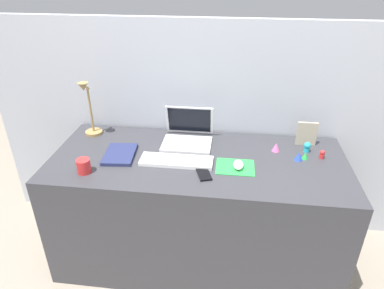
{
  "coord_description": "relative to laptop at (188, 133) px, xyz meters",
  "views": [
    {
      "loc": [
        0.18,
        -1.7,
        1.76
      ],
      "look_at": [
        -0.03,
        0.0,
        0.83
      ],
      "focal_mm": 32.32,
      "sensor_mm": 36.0,
      "label": 1
    }
  ],
  "objects": [
    {
      "name": "coffee_mug",
      "position": [
        -0.51,
        -0.43,
        -0.01
      ],
      "size": [
        0.07,
        0.07,
        0.08
      ],
      "primitive_type": "cylinder",
      "color": "red",
      "rests_on": "desk"
    },
    {
      "name": "ground_plane",
      "position": [
        0.09,
        -0.21,
        -0.79
      ],
      "size": [
        6.0,
        6.0,
        0.0
      ],
      "primitive_type": "plane",
      "color": "gray"
    },
    {
      "name": "keyboard",
      "position": [
        -0.03,
        -0.27,
        -0.04
      ],
      "size": [
        0.41,
        0.13,
        0.02
      ],
      "primitive_type": "cube",
      "color": "white",
      "rests_on": "desk"
    },
    {
      "name": "desk",
      "position": [
        0.09,
        -0.21,
        -0.42
      ],
      "size": [
        1.71,
        0.72,
        0.74
      ],
      "primitive_type": "cube",
      "color": "#38383D",
      "rests_on": "ground_plane"
    },
    {
      "name": "toy_figurine_cyan",
      "position": [
        0.72,
        -0.05,
        -0.02
      ],
      "size": [
        0.04,
        0.04,
        0.06
      ],
      "color": "#28B7CC",
      "rests_on": "desk"
    },
    {
      "name": "desk_lamp",
      "position": [
        -0.63,
        0.0,
        0.12
      ],
      "size": [
        0.11,
        0.14,
        0.36
      ],
      "color": "#A5844C",
      "rests_on": "desk"
    },
    {
      "name": "notebook_pad",
      "position": [
        -0.37,
        -0.24,
        -0.04
      ],
      "size": [
        0.19,
        0.25,
        0.02
      ],
      "primitive_type": "cube",
      "rotation": [
        0.0,
        0.0,
        0.09
      ],
      "color": "navy",
      "rests_on": "desk"
    },
    {
      "name": "cell_phone",
      "position": [
        0.14,
        -0.37,
        -0.05
      ],
      "size": [
        0.1,
        0.14,
        0.01
      ],
      "primitive_type": "cube",
      "rotation": [
        0.0,
        0.0,
        0.33
      ],
      "color": "black",
      "rests_on": "desk"
    },
    {
      "name": "back_wall",
      "position": [
        0.09,
        0.19,
        -0.07
      ],
      "size": [
        2.91,
        0.05,
        1.46
      ],
      "primitive_type": "cube",
      "color": "#B2B7C1",
      "rests_on": "ground_plane"
    },
    {
      "name": "toy_figurine_blue",
      "position": [
        0.66,
        -0.15,
        -0.03
      ],
      "size": [
        0.05,
        0.05,
        0.05
      ],
      "primitive_type": "cone",
      "color": "blue",
      "rests_on": "desk"
    },
    {
      "name": "mousepad",
      "position": [
        0.3,
        -0.28,
        -0.05
      ],
      "size": [
        0.21,
        0.17,
        0.0
      ],
      "primitive_type": "cube",
      "color": "green",
      "rests_on": "desk"
    },
    {
      "name": "mouse",
      "position": [
        0.32,
        -0.28,
        -0.03
      ],
      "size": [
        0.06,
        0.1,
        0.03
      ],
      "primitive_type": "ellipsoid",
      "color": "white",
      "rests_on": "mousepad"
    },
    {
      "name": "picture_frame",
      "position": [
        0.73,
        0.04,
        0.02
      ],
      "size": [
        0.12,
        0.02,
        0.15
      ],
      "primitive_type": "cube",
      "color": "#B2A58C",
      "rests_on": "desk"
    },
    {
      "name": "laptop",
      "position": [
        0.0,
        0.0,
        0.0
      ],
      "size": [
        0.3,
        0.26,
        0.21
      ],
      "color": "white",
      "rests_on": "desk"
    },
    {
      "name": "toy_figurine_red",
      "position": [
        0.79,
        -0.12,
        -0.03
      ],
      "size": [
        0.03,
        0.03,
        0.05
      ],
      "color": "red",
      "rests_on": "desk"
    },
    {
      "name": "toy_figurine_green",
      "position": [
        0.7,
        -0.13,
        -0.03
      ],
      "size": [
        0.04,
        0.04,
        0.04
      ],
      "primitive_type": "cone",
      "color": "green",
      "rests_on": "desk"
    },
    {
      "name": "toy_figurine_pink",
      "position": [
        0.54,
        -0.06,
        -0.03
      ],
      "size": [
        0.05,
        0.05,
        0.05
      ],
      "primitive_type": "cone",
      "color": "pink",
      "rests_on": "desk"
    }
  ]
}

